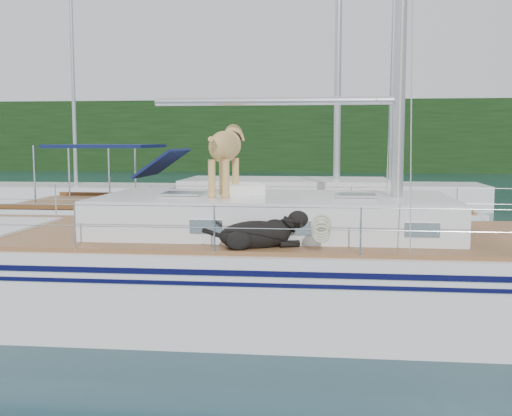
# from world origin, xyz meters

# --- Properties ---
(ground) EXTENTS (120.00, 120.00, 0.00)m
(ground) POSITION_xyz_m (0.00, 0.00, 0.00)
(ground) COLOR black
(ground) RESTS_ON ground
(tree_line) EXTENTS (90.00, 3.00, 6.00)m
(tree_line) POSITION_xyz_m (0.00, 45.00, 3.00)
(tree_line) COLOR black
(tree_line) RESTS_ON ground
(shore_bank) EXTENTS (92.00, 1.00, 1.20)m
(shore_bank) POSITION_xyz_m (0.00, 46.20, 0.60)
(shore_bank) COLOR #595147
(shore_bank) RESTS_ON ground
(main_sailboat) EXTENTS (12.00, 3.80, 14.01)m
(main_sailboat) POSITION_xyz_m (0.09, -0.00, 0.68)
(main_sailboat) COLOR silver
(main_sailboat) RESTS_ON ground
(neighbor_sailboat) EXTENTS (11.00, 3.50, 13.30)m
(neighbor_sailboat) POSITION_xyz_m (-0.50, 5.71, 0.63)
(neighbor_sailboat) COLOR silver
(neighbor_sailboat) RESTS_ON ground
(bg_boat_west) EXTENTS (8.00, 3.00, 11.65)m
(bg_boat_west) POSITION_xyz_m (-8.00, 14.00, 0.45)
(bg_boat_west) COLOR silver
(bg_boat_west) RESTS_ON ground
(bg_boat_center) EXTENTS (7.20, 3.00, 11.65)m
(bg_boat_center) POSITION_xyz_m (4.00, 16.00, 0.45)
(bg_boat_center) COLOR silver
(bg_boat_center) RESTS_ON ground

